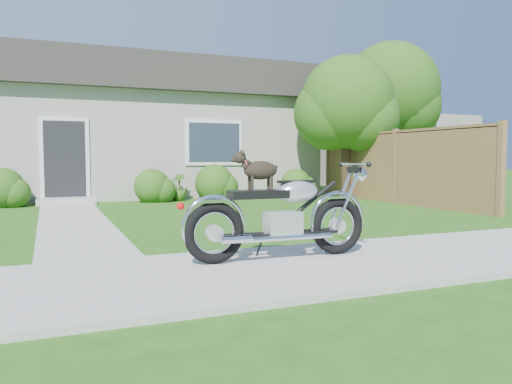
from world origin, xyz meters
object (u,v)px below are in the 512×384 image
potted_plant_right (179,187)px  tree_near (352,107)px  motorcycle_with_dog (282,213)px  tree_far (394,95)px  fence (395,167)px  house (111,127)px

potted_plant_right → tree_near: bearing=-13.4°
potted_plant_right → motorcycle_with_dog: (-0.86, -8.21, 0.19)m
tree_near → motorcycle_with_dog: (-5.60, -7.08, -2.04)m
tree_far → tree_near: bearing=-142.7°
fence → potted_plant_right: (-4.96, 2.80, -0.57)m
fence → house: bearing=135.3°
fence → tree_far: tree_far is taller
tree_far → motorcycle_with_dog: bearing=-133.2°
house → fence: size_ratio=1.90×
tree_far → motorcycle_with_dog: 13.81m
motorcycle_with_dog → tree_near: bearing=53.2°
tree_near → motorcycle_with_dog: size_ratio=1.83×
house → tree_near: bearing=-36.9°
potted_plant_right → motorcycle_with_dog: bearing=-96.0°
tree_far → house: bearing=169.5°
house → potted_plant_right: size_ratio=17.06×
house → tree_far: size_ratio=2.36×
tree_near → fence: bearing=-82.7°
fence → tree_near: tree_near is taller
fence → tree_far: bearing=52.4°
fence → potted_plant_right: 5.72m
house → tree_far: tree_far is taller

